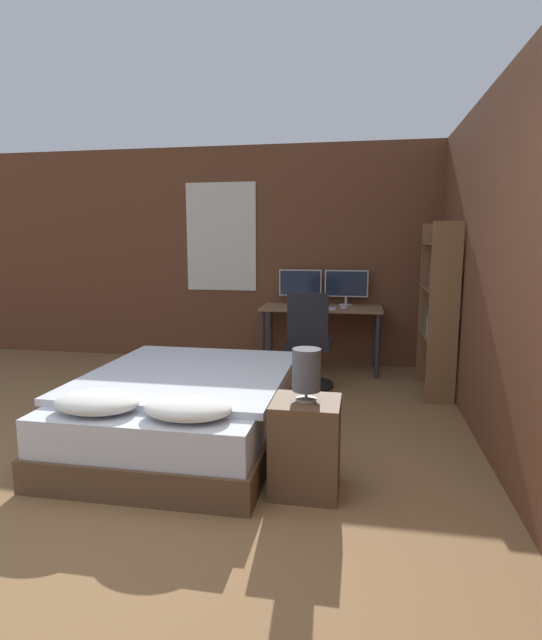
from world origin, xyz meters
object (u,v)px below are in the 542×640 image
at_px(desk, 321,315).
at_px(monitor_right, 346,285).
at_px(monitor_left, 300,284).
at_px(keyboard, 320,308).
at_px(bookshelf, 439,303).
at_px(office_chair, 309,350).
at_px(computer_mouse, 344,308).
at_px(bed, 184,408).
at_px(nightstand, 306,446).
at_px(bedside_lamp, 306,371).

bearing_deg(desk, monitor_right, 36.10).
distance_m(monitor_left, monitor_right, 0.56).
xyz_separation_m(keyboard, bookshelf, (1.22, -0.54, 0.16)).
bearing_deg(office_chair, computer_mouse, 59.83).
bearing_deg(computer_mouse, monitor_left, 143.52).
distance_m(bed, keyboard, 2.37).
bearing_deg(office_chair, desk, 85.27).
bearing_deg(nightstand, keyboard, 93.13).
bearing_deg(desk, bedside_lamp, -87.09).
bearing_deg(bedside_lamp, desk, 92.91).
relative_size(office_chair, bookshelf, 0.60).
xyz_separation_m(nightstand, monitor_right, (0.13, 3.15, 0.72)).
relative_size(keyboard, office_chair, 0.35).
bearing_deg(bed, nightstand, -30.95).
bearing_deg(nightstand, desk, 92.91).
xyz_separation_m(monitor_left, keyboard, (0.28, -0.40, -0.24)).
height_order(bed, computer_mouse, computer_mouse).
bearing_deg(nightstand, bed, 149.05).
relative_size(keyboard, bookshelf, 0.21).
distance_m(monitor_right, computer_mouse, 0.46).
bearing_deg(nightstand, bedside_lamp, 0.00).
relative_size(bedside_lamp, bookshelf, 0.19).
bearing_deg(nightstand, bookshelf, 64.06).
bearing_deg(bed, bookshelf, 37.51).
bearing_deg(computer_mouse, keyboard, 180.00).
bearing_deg(keyboard, computer_mouse, 0.00).
xyz_separation_m(desk, computer_mouse, (0.27, -0.20, 0.12)).
bearing_deg(computer_mouse, desk, 143.13).
height_order(nightstand, desk, desk).
bearing_deg(computer_mouse, bedside_lamp, -92.44).
relative_size(desk, office_chair, 1.38).
height_order(nightstand, computer_mouse, computer_mouse).
bearing_deg(keyboard, monitor_right, 55.34).
height_order(bed, bookshelf, bookshelf).
height_order(bedside_lamp, monitor_right, monitor_right).
bearing_deg(office_chair, bed, -116.86).
distance_m(monitor_right, office_chair, 1.19).
distance_m(monitor_left, office_chair, 1.16).
bearing_deg(keyboard, desk, 90.00).
bearing_deg(monitor_right, bookshelf, -45.18).
relative_size(bed, bedside_lamp, 6.25).
bearing_deg(monitor_left, bed, -102.85).
bearing_deg(monitor_right, keyboard, -124.66).
height_order(bedside_lamp, computer_mouse, bedside_lamp).
height_order(monitor_right, computer_mouse, monitor_right).
height_order(monitor_left, office_chair, monitor_left).
height_order(nightstand, monitor_right, monitor_right).
bearing_deg(computer_mouse, nightstand, -92.44).
height_order(bed, desk, desk).
bearing_deg(bedside_lamp, keyboard, 93.13).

